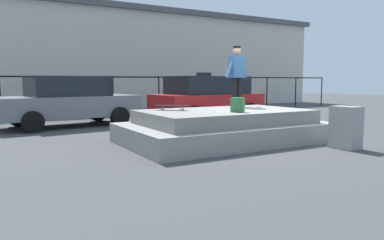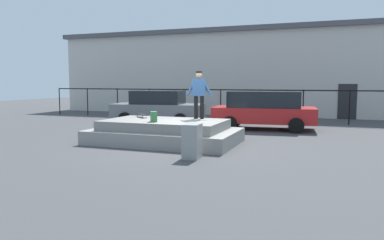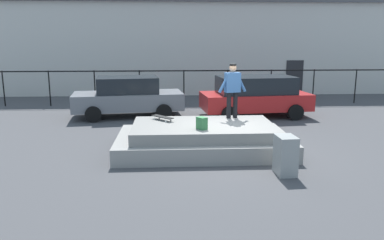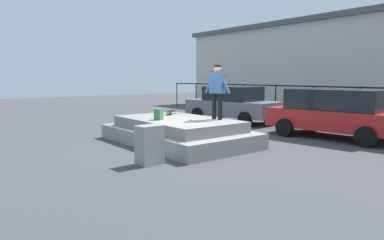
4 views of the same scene
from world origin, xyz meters
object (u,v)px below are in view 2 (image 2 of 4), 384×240
skateboard (142,115)px  utility_box (192,141)px  skateboarder (199,91)px  backpack (154,117)px  car_grey_sedan_near (158,107)px  car_red_hatchback_mid (264,109)px

skateboard → utility_box: (3.01, -2.73, -0.42)m
skateboarder → utility_box: skateboarder is taller
utility_box → skateboarder: bearing=101.8°
skateboarder → utility_box: (0.84, -2.98, -1.30)m
backpack → car_grey_sedan_near: bearing=-8.6°
backpack → utility_box: (1.91, -1.50, -0.49)m
skateboarder → car_grey_sedan_near: skateboarder is taller
skateboard → car_grey_sedan_near: (-1.53, 4.60, -0.04)m
backpack → utility_box: backpack is taller
backpack → car_red_hatchback_mid: (2.71, 5.57, -0.06)m
backpack → car_grey_sedan_near: (-2.63, 5.83, -0.11)m
skateboard → backpack: size_ratio=2.17×
backpack → skateboard: bearing=8.8°
car_grey_sedan_near → car_red_hatchback_mid: bearing=-2.8°
skateboard → car_red_hatchback_mid: car_red_hatchback_mid is taller
skateboarder → skateboard: bearing=-173.6°
skateboarder → utility_box: bearing=-74.2°
car_grey_sedan_near → skateboarder: bearing=-49.6°
backpack → utility_box: size_ratio=0.36×
utility_box → backpack: bearing=137.9°
skateboarder → skateboard: (-2.17, -0.24, -0.88)m
car_grey_sedan_near → utility_box: (4.54, -7.33, -0.38)m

